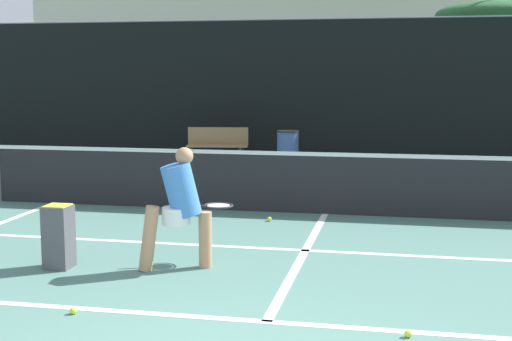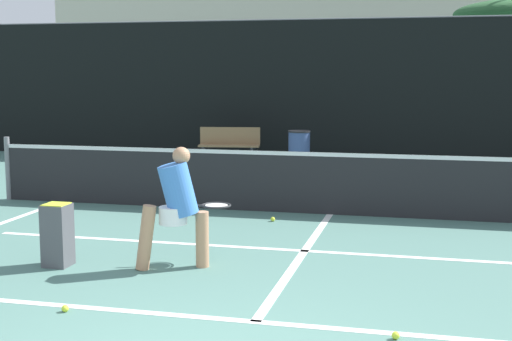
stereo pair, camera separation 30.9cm
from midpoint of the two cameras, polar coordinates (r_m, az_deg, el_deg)
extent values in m
cube|color=white|center=(6.35, -0.58, -12.01)|extent=(11.00, 0.10, 0.01)
cube|color=white|center=(8.75, 2.95, -6.40)|extent=(8.25, 0.10, 0.01)
cube|color=white|center=(8.63, 2.83, -6.60)|extent=(0.10, 4.84, 0.01)
cube|color=#232326|center=(10.89, 4.78, -1.03)|extent=(11.00, 0.02, 0.95)
cube|color=white|center=(10.83, 4.81, 1.30)|extent=(11.00, 0.03, 0.06)
cube|color=black|center=(17.24, 7.42, 6.30)|extent=(24.00, 0.06, 3.38)
cylinder|color=slate|center=(17.28, 7.52, 11.97)|extent=(24.00, 0.04, 0.04)
cylinder|color=tan|center=(7.98, -5.19, -5.54)|extent=(0.15, 0.15, 0.63)
cylinder|color=tan|center=(7.92, -9.67, -5.39)|extent=(0.28, 0.23, 0.73)
cylinder|color=white|center=(7.89, -7.53, -3.62)|extent=(0.31, 0.31, 0.19)
cylinder|color=#3F7ACC|center=(7.84, -7.13, -1.56)|extent=(0.45, 0.38, 0.65)
sphere|color=tan|center=(7.79, -6.88, 1.16)|extent=(0.19, 0.19, 0.19)
cylinder|color=#262628|center=(8.13, -6.26, -2.89)|extent=(0.29, 0.15, 0.03)
torus|color=#262628|center=(8.17, -4.10, -2.82)|extent=(0.45, 0.45, 0.02)
cylinder|color=beige|center=(8.17, -4.10, -2.82)|extent=(0.34, 0.34, 0.01)
sphere|color=#D1E033|center=(6.10, 10.63, -12.71)|extent=(0.07, 0.07, 0.07)
sphere|color=#D1E033|center=(10.40, 0.22, -3.91)|extent=(0.07, 0.07, 0.07)
sphere|color=#D1E033|center=(6.78, -15.70, -10.75)|extent=(0.07, 0.07, 0.07)
cube|color=#4C4C51|center=(8.26, -16.55, -5.12)|extent=(0.28, 0.28, 0.70)
cube|color=#D1E033|center=(8.19, -16.64, -2.87)|extent=(0.25, 0.25, 0.06)
cube|color=olive|center=(16.64, -3.65, 1.98)|extent=(1.46, 0.56, 0.04)
cube|color=olive|center=(16.80, -3.58, 2.76)|extent=(1.41, 0.24, 0.42)
cube|color=#333338|center=(16.74, -5.57, 1.24)|extent=(0.06, 0.32, 0.44)
cube|color=#333338|center=(16.60, -1.69, 1.22)|extent=(0.06, 0.32, 0.44)
cylinder|color=#384C7F|center=(16.00, 2.01, 1.64)|extent=(0.48, 0.48, 0.81)
cylinder|color=black|center=(15.96, 2.02, 3.16)|extent=(0.51, 0.51, 0.04)
cube|color=black|center=(20.59, 16.62, 2.72)|extent=(1.67, 4.53, 0.81)
cube|color=#1E2328|center=(20.32, 16.75, 4.57)|extent=(1.41, 2.72, 0.54)
cylinder|color=black|center=(22.11, 18.23, 2.72)|extent=(0.18, 0.60, 0.60)
cylinder|color=black|center=(19.25, 19.21, 1.95)|extent=(0.18, 0.60, 0.60)
cylinder|color=slate|center=(23.74, 18.28, 11.94)|extent=(0.16, 0.16, 7.96)
cylinder|color=brown|center=(24.78, 18.23, 6.76)|extent=(0.28, 0.28, 3.64)
ellipsoid|color=#28562D|center=(24.84, 18.45, 11.77)|extent=(4.00, 4.00, 0.90)
cube|color=beige|center=(36.23, 9.71, 9.74)|extent=(36.00, 2.40, 6.72)
camera|label=1|loc=(0.15, -91.00, -0.14)|focal=50.00mm
camera|label=2|loc=(0.15, 89.00, 0.14)|focal=50.00mm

